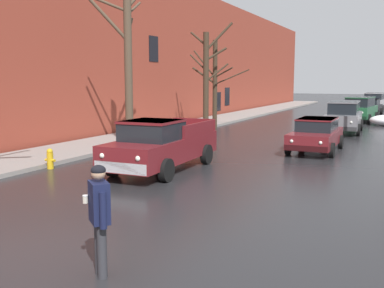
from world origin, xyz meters
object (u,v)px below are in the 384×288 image
bare_tree_far_down_block (215,83)px  pedestrian_with_coffee (99,211)px  sedan_maroon_parked_kerbside_close (316,134)px  fire_hydrant (50,159)px  suv_green_parked_far_down_block (360,108)px  suv_silver_at_far_intersection (375,101)px  bare_tree_second_along_sidewalk (128,55)px  sedan_black_queued_behind_truck (369,107)px  bare_tree_mid_block (207,76)px  suv_grey_parked_kerbside_mid (344,116)px  pickup_truck_maroon_approaching_near_lane (161,145)px

bare_tree_far_down_block → pedestrian_with_coffee: bare_tree_far_down_block is taller
sedan_maroon_parked_kerbside_close → fire_hydrant: (-7.53, -7.92, -0.40)m
suv_green_parked_far_down_block → suv_silver_at_far_intersection: 13.02m
bare_tree_second_along_sidewalk → fire_hydrant: (0.05, -4.96, -3.76)m
sedan_black_queued_behind_truck → bare_tree_mid_block: bearing=-114.4°
suv_silver_at_far_intersection → fire_hydrant: size_ratio=6.19×
suv_green_parked_far_down_block → bare_tree_mid_block: bearing=-127.4°
fire_hydrant → bare_tree_far_down_block: bearing=90.1°
bare_tree_second_along_sidewalk → sedan_black_queued_behind_truck: bare_tree_second_along_sidewalk is taller
sedan_maroon_parked_kerbside_close → sedan_black_queued_behind_truck: bearing=89.1°
sedan_maroon_parked_kerbside_close → fire_hydrant: 10.94m
bare_tree_second_along_sidewalk → pedestrian_with_coffee: bearing=-58.3°
bare_tree_far_down_block → sedan_black_queued_behind_truck: bare_tree_far_down_block is taller
bare_tree_second_along_sidewalk → suv_green_parked_far_down_block: bearing=66.9°
suv_green_parked_far_down_block → suv_silver_at_far_intersection: same height
suv_grey_parked_kerbside_mid → fire_hydrant: (-7.66, -15.77, -0.63)m
suv_silver_at_far_intersection → bare_tree_mid_block: bearing=-108.9°
pickup_truck_maroon_approaching_near_lane → suv_grey_parked_kerbside_mid: size_ratio=1.11×
sedan_black_queued_behind_truck → fire_hydrant: 31.47m
suv_grey_parked_kerbside_mid → sedan_black_queued_behind_truck: bearing=89.2°
pickup_truck_maroon_approaching_near_lane → sedan_maroon_parked_kerbside_close: 7.59m
bare_tree_mid_block → pickup_truck_maroon_approaching_near_lane: size_ratio=1.19×
bare_tree_second_along_sidewalk → sedan_maroon_parked_kerbside_close: bare_tree_second_along_sidewalk is taller
bare_tree_mid_block → suv_grey_parked_kerbside_mid: 8.36m
bare_tree_mid_block → suv_green_parked_far_down_block: bearing=52.6°
pickup_truck_maroon_approaching_near_lane → suv_silver_at_far_intersection: suv_silver_at_far_intersection is taller
suv_grey_parked_kerbside_mid → suv_silver_at_far_intersection: bearing=89.2°
bare_tree_far_down_block → suv_green_parked_far_down_block: (7.85, 8.85, -1.88)m
bare_tree_far_down_block → sedan_black_queued_behind_truck: size_ratio=1.29×
pickup_truck_maroon_approaching_near_lane → fire_hydrant: 3.90m
fire_hydrant → sedan_black_queued_behind_truck: bearing=75.5°
pickup_truck_maroon_approaching_near_lane → sedan_maroon_parked_kerbside_close: pickup_truck_maroon_approaching_near_lane is taller
sedan_black_queued_behind_truck → suv_silver_at_far_intersection: bearing=89.2°
fire_hydrant → bare_tree_mid_block: bearing=89.8°
bare_tree_far_down_block → pickup_truck_maroon_approaching_near_lane: size_ratio=1.01×
suv_silver_at_far_intersection → fire_hydrant: 37.29m
suv_green_parked_far_down_block → pedestrian_with_coffee: suv_green_parked_far_down_block is taller
sedan_black_queued_behind_truck → suv_silver_at_far_intersection: size_ratio=0.97×
bare_tree_mid_block → suv_silver_at_far_intersection: (7.93, 23.21, -2.27)m
bare_tree_second_along_sidewalk → fire_hydrant: size_ratio=11.08×
pickup_truck_maroon_approaching_near_lane → bare_tree_far_down_block: bearing=105.4°
bare_tree_far_down_block → pedestrian_with_coffee: size_ratio=3.12×
pickup_truck_maroon_approaching_near_lane → fire_hydrant: (-3.59, -1.43, -0.53)m
sedan_maroon_parked_kerbside_close → suv_silver_at_far_intersection: bearing=89.1°
bare_tree_mid_block → suv_silver_at_far_intersection: bearing=71.1°
bare_tree_far_down_block → fire_hydrant: bare_tree_far_down_block is taller
pickup_truck_maroon_approaching_near_lane → suv_green_parked_far_down_block: suv_green_parked_far_down_block is taller
pedestrian_with_coffee → suv_silver_at_far_intersection: bearing=88.5°
suv_silver_at_far_intersection → fire_hydrant: suv_silver_at_far_intersection is taller
bare_tree_far_down_block → suv_grey_parked_kerbside_mid: size_ratio=1.12×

